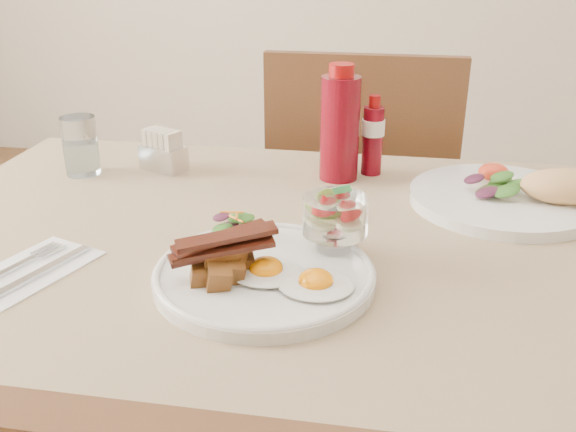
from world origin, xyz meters
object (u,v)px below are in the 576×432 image
Objects in this scene: second_plate at (517,194)px; sugar_caddy at (163,153)px; chair_far at (360,214)px; ketchup_bottle at (340,126)px; hot_sauce_bottle at (373,136)px; main_plate at (264,276)px; water_glass at (81,149)px; table at (333,308)px; fruit_cup at (335,216)px.

sugar_caddy is at bearing 173.64° from second_plate.
ketchup_bottle reaches higher than chair_far.
ketchup_bottle is 0.07m from hot_sauce_bottle.
chair_far is at bearing 83.96° from main_plate.
water_glass is at bearing 140.55° from main_plate.
hot_sauce_bottle is at bearing -84.57° from chair_far.
sugar_caddy is at bearing 140.70° from table.
fruit_cup is (0.08, 0.07, 0.06)m from main_plate.
ketchup_bottle is (-0.03, 0.30, 0.18)m from table.
fruit_cup is at bearing -138.97° from second_plate.
fruit_cup is 0.43× the size of ketchup_bottle.
hot_sauce_bottle is at bearing 84.91° from fruit_cup.
second_plate is 0.32m from ketchup_bottle.
second_plate is (0.27, 0.22, 0.11)m from table.
sugar_caddy is (-0.27, 0.38, 0.03)m from main_plate.
ketchup_bottle is at bearing 6.88° from water_glass.
chair_far reaches higher than water_glass.
table is 0.68m from chair_far.
table is 0.56m from water_glass.
table is 14.02× the size of sugar_caddy.
ketchup_bottle is at bearing 25.82° from sugar_caddy.
chair_far is at bearing 90.03° from fruit_cup.
second_plate is 0.76m from water_glass.
water_glass is (-0.41, 0.34, 0.04)m from main_plate.
water_glass is at bearing 153.63° from table.
hot_sauce_bottle is (0.03, 0.33, 0.16)m from table.
ketchup_bottle is 0.33m from sugar_caddy.
second_plate is at bearing 17.31° from sugar_caddy.
hot_sauce_bottle reaches higher than water_glass.
sugar_caddy is at bearing 125.34° from main_plate.
table is at bearing -26.37° from water_glass.
table is at bearing 49.42° from main_plate.
water_glass is (-0.49, 0.26, -0.02)m from fruit_cup.
fruit_cup is 0.32m from ketchup_bottle.
table is 15.17× the size of fruit_cup.
table is at bearing -95.44° from hot_sauce_bottle.
main_plate is 0.47m from second_plate.
table is 0.47m from sugar_caddy.
main_plate is 2.64× the size of water_glass.
fruit_cup is at bearing -28.16° from water_glass.
table is 4.18× the size of second_plate.
table is 0.16m from main_plate.
water_glass is at bearing -173.12° from ketchup_bottle.
water_glass is (-0.76, 0.03, 0.03)m from second_plate.
sugar_caddy is at bearing 138.88° from fruit_cup.
hot_sauce_bottle is 0.38m from sugar_caddy.
table is 0.37m from hot_sauce_bottle.
sugar_caddy is (-0.35, -0.38, 0.26)m from chair_far.
hot_sauce_bottle reaches higher than second_plate.
sugar_caddy is (-0.35, 0.30, -0.03)m from fruit_cup.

